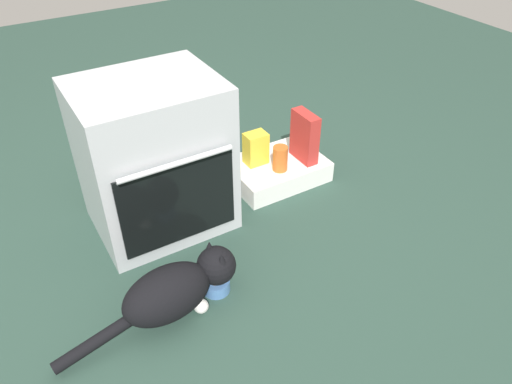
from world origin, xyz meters
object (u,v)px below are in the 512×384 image
object	(u,v)px
sauce_jar	(280,158)
cereal_box	(305,137)
food_bowl	(216,284)
pantry_cabinet	(277,170)
soda_can	(299,136)
snack_bag	(256,148)
oven	(154,158)
cat	(176,289)

from	to	relation	value
sauce_jar	cereal_box	bearing A→B (deg)	8.27
cereal_box	sauce_jar	bearing A→B (deg)	-171.73
food_bowl	pantry_cabinet	bearing A→B (deg)	40.06
sauce_jar	soda_can	world-z (taller)	sauce_jar
food_bowl	snack_bag	xyz separation A→B (m)	(0.57, 0.62, 0.17)
cereal_box	oven	bearing A→B (deg)	177.26
oven	cat	distance (m)	0.65
oven	food_bowl	bearing A→B (deg)	-88.36
snack_bag	pantry_cabinet	bearing A→B (deg)	-25.92
cereal_box	snack_bag	size ratio (longest dim) A/B	1.56
oven	pantry_cabinet	distance (m)	0.76
pantry_cabinet	cereal_box	world-z (taller)	cereal_box
soda_can	cereal_box	bearing A→B (deg)	-113.40
oven	soda_can	world-z (taller)	oven
oven	soda_can	bearing A→B (deg)	5.94
food_bowl	cereal_box	size ratio (longest dim) A/B	0.43
oven	cereal_box	size ratio (longest dim) A/B	2.67
oven	cat	xyz separation A→B (m)	(-0.17, -0.58, -0.25)
oven	snack_bag	distance (m)	0.61
oven	food_bowl	size ratio (longest dim) A/B	6.25
food_bowl	cat	size ratio (longest dim) A/B	0.15
pantry_cabinet	food_bowl	world-z (taller)	pantry_cabinet
cereal_box	soda_can	world-z (taller)	cereal_box
cat	snack_bag	size ratio (longest dim) A/B	4.39
food_bowl	cat	bearing A→B (deg)	-174.12
cereal_box	soda_can	bearing A→B (deg)	66.60
cereal_box	snack_bag	distance (m)	0.27
pantry_cabinet	snack_bag	xyz separation A→B (m)	(-0.11, 0.05, 0.15)
cat	soda_can	world-z (taller)	cat
pantry_cabinet	soda_can	size ratio (longest dim) A/B	4.32
cat	snack_bag	bearing A→B (deg)	34.36
food_bowl	sauce_jar	size ratio (longest dim) A/B	0.85
food_bowl	soda_can	size ratio (longest dim) A/B	0.99
oven	cereal_box	world-z (taller)	oven
soda_can	oven	bearing A→B (deg)	-174.06
oven	food_bowl	xyz separation A→B (m)	(0.02, -0.56, -0.34)
snack_bag	sauce_jar	bearing A→B (deg)	-59.24
cereal_box	snack_bag	world-z (taller)	cereal_box
pantry_cabinet	food_bowl	xyz separation A→B (m)	(-0.68, -0.57, -0.02)
oven	cat	size ratio (longest dim) A/B	0.94
oven	cat	world-z (taller)	oven
snack_bag	oven	bearing A→B (deg)	-173.95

